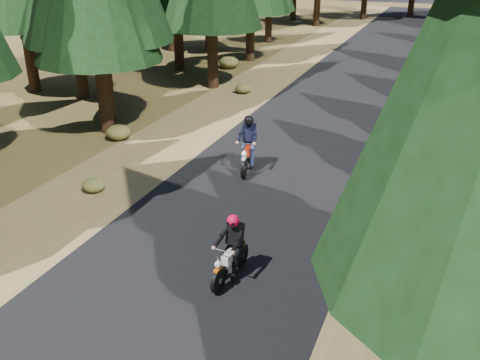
# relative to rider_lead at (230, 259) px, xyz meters

# --- Properties ---
(ground) EXTENTS (120.00, 120.00, 0.00)m
(ground) POSITION_rel_rider_lead_xyz_m (-0.81, 1.09, -0.49)
(ground) COLOR #423317
(ground) RESTS_ON ground
(road) EXTENTS (6.00, 100.00, 0.01)m
(road) POSITION_rel_rider_lead_xyz_m (-0.81, 6.09, -0.48)
(road) COLOR black
(road) RESTS_ON ground
(shoulder_l) EXTENTS (3.20, 100.00, 0.01)m
(shoulder_l) POSITION_rel_rider_lead_xyz_m (-5.41, 6.09, -0.49)
(shoulder_l) COLOR brown
(shoulder_l) RESTS_ON ground
(shoulder_r) EXTENTS (3.20, 100.00, 0.01)m
(shoulder_r) POSITION_rel_rider_lead_xyz_m (3.79, 6.09, -0.49)
(shoulder_r) COLOR brown
(shoulder_r) RESTS_ON ground
(understory_shrubs) EXTENTS (15.51, 32.45, 0.67)m
(understory_shrubs) POSITION_rel_rider_lead_xyz_m (0.22, 9.83, -0.21)
(understory_shrubs) COLOR #474C1E
(understory_shrubs) RESTS_ON ground
(rider_lead) EXTENTS (0.62, 1.66, 1.45)m
(rider_lead) POSITION_rel_rider_lead_xyz_m (0.00, 0.00, 0.00)
(rider_lead) COLOR silver
(rider_lead) RESTS_ON road
(rider_follow) EXTENTS (0.95, 2.01, 1.72)m
(rider_follow) POSITION_rel_rider_lead_xyz_m (-1.79, 5.69, 0.09)
(rider_follow) COLOR maroon
(rider_follow) RESTS_ON road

